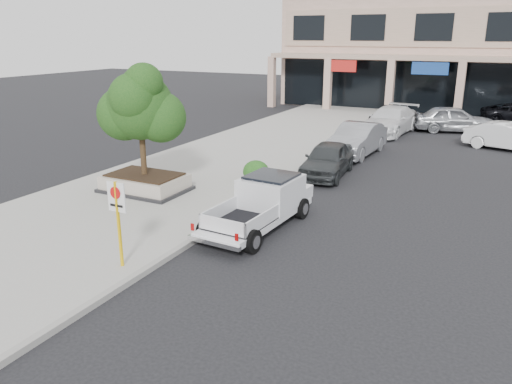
# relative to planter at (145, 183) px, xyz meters

# --- Properties ---
(ground) EXTENTS (120.00, 120.00, 0.00)m
(ground) POSITION_rel_planter_xyz_m (5.87, -2.44, -0.48)
(ground) COLOR black
(ground) RESTS_ON ground
(sidewalk) EXTENTS (8.00, 52.00, 0.15)m
(sidewalk) POSITION_rel_planter_xyz_m (0.37, 3.56, -0.40)
(sidewalk) COLOR gray
(sidewalk) RESTS_ON ground
(curb) EXTENTS (0.20, 52.00, 0.15)m
(curb) POSITION_rel_planter_xyz_m (4.32, 3.56, -0.40)
(curb) COLOR gray
(curb) RESTS_ON ground
(planter) EXTENTS (3.20, 2.20, 0.68)m
(planter) POSITION_rel_planter_xyz_m (0.00, 0.00, 0.00)
(planter) COLOR black
(planter) RESTS_ON sidewalk
(planter_tree) EXTENTS (2.90, 2.55, 4.00)m
(planter_tree) POSITION_rel_planter_xyz_m (0.13, 0.15, 2.94)
(planter_tree) COLOR #302013
(planter_tree) RESTS_ON planter
(no_parking_sign) EXTENTS (0.55, 0.09, 2.30)m
(no_parking_sign) POSITION_rel_planter_xyz_m (3.69, -5.55, 1.16)
(no_parking_sign) COLOR #EBB60C
(no_parking_sign) RESTS_ON sidewalk
(hedge) EXTENTS (1.10, 0.99, 0.93)m
(hedge) POSITION_rel_planter_xyz_m (3.36, 2.91, 0.14)
(hedge) COLOR #123F12
(hedge) RESTS_ON sidewalk
(pickup_truck) EXTENTS (2.17, 5.15, 1.59)m
(pickup_truck) POSITION_rel_planter_xyz_m (5.52, -1.27, 0.32)
(pickup_truck) COLOR silver
(pickup_truck) RESTS_ON ground
(curb_car_a) EXTENTS (2.06, 4.43, 1.47)m
(curb_car_a) POSITION_rel_planter_xyz_m (5.41, 5.79, 0.26)
(curb_car_a) COLOR #2F3234
(curb_car_a) RESTS_ON ground
(curb_car_b) EXTENTS (2.07, 5.06, 1.63)m
(curb_car_b) POSITION_rel_planter_xyz_m (5.46, 10.21, 0.34)
(curb_car_b) COLOR gray
(curb_car_b) RESTS_ON ground
(curb_car_c) EXTENTS (2.93, 5.93, 1.66)m
(curb_car_c) POSITION_rel_planter_xyz_m (5.67, 16.91, 0.35)
(curb_car_c) COLOR silver
(curb_car_c) RESTS_ON ground
(curb_car_d) EXTENTS (2.54, 5.05, 1.37)m
(curb_car_d) POSITION_rel_planter_xyz_m (5.13, 19.55, 0.21)
(curb_car_d) COLOR black
(curb_car_d) RESTS_ON ground
(lot_car_a) EXTENTS (5.24, 3.32, 1.66)m
(lot_car_a) POSITION_rel_planter_xyz_m (9.17, 19.31, 0.36)
(lot_car_a) COLOR #A5A7AD
(lot_car_a) RESTS_ON ground
(lot_car_b) EXTENTS (4.63, 2.52, 1.45)m
(lot_car_b) POSITION_rel_planter_xyz_m (12.38, 15.08, 0.25)
(lot_car_b) COLOR silver
(lot_car_b) RESTS_ON ground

